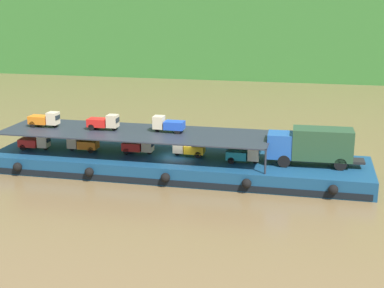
% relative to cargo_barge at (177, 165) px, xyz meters
% --- Properties ---
extents(ground_plane, '(400.00, 400.00, 0.00)m').
position_rel_cargo_barge_xyz_m(ground_plane, '(0.00, 0.03, -0.75)').
color(ground_plane, brown).
extents(cargo_barge, '(32.73, 8.06, 1.50)m').
position_rel_cargo_barge_xyz_m(cargo_barge, '(0.00, 0.00, 0.00)').
color(cargo_barge, navy).
rests_on(cargo_barge, ground).
extents(covered_lorry, '(7.91, 2.49, 3.10)m').
position_rel_cargo_barge_xyz_m(covered_lorry, '(11.38, 0.02, 2.44)').
color(covered_lorry, '#1E4C99').
rests_on(covered_lorry, cargo_barge).
extents(cargo_rack, '(23.53, 6.64, 2.00)m').
position_rel_cargo_barge_xyz_m(cargo_rack, '(-3.80, 0.03, 2.69)').
color(cargo_rack, '#232833').
rests_on(cargo_rack, cargo_barge).
extents(mini_truck_lower_stern, '(2.79, 1.29, 1.38)m').
position_rel_cargo_barge_xyz_m(mini_truck_lower_stern, '(-13.14, -0.55, 1.44)').
color(mini_truck_lower_stern, red).
rests_on(mini_truck_lower_stern, cargo_barge).
extents(mini_truck_lower_aft, '(2.78, 1.27, 1.38)m').
position_rel_cargo_barge_xyz_m(mini_truck_lower_aft, '(-8.74, -0.11, 1.44)').
color(mini_truck_lower_aft, orange).
rests_on(mini_truck_lower_aft, cargo_barge).
extents(mini_truck_lower_mid, '(2.75, 1.22, 1.38)m').
position_rel_cargo_barge_xyz_m(mini_truck_lower_mid, '(-3.56, 0.21, 1.44)').
color(mini_truck_lower_mid, red).
rests_on(mini_truck_lower_mid, cargo_barge).
extents(mini_truck_lower_fore, '(2.75, 1.22, 1.38)m').
position_rel_cargo_barge_xyz_m(mini_truck_lower_fore, '(0.87, 0.46, 1.44)').
color(mini_truck_lower_fore, gold).
rests_on(mini_truck_lower_fore, cargo_barge).
extents(mini_truck_lower_bow, '(2.75, 1.22, 1.38)m').
position_rel_cargo_barge_xyz_m(mini_truck_lower_bow, '(5.82, -0.52, 1.44)').
color(mini_truck_lower_bow, teal).
rests_on(mini_truck_lower_bow, cargo_barge).
extents(mini_truck_upper_stern, '(2.77, 1.24, 1.38)m').
position_rel_cargo_barge_xyz_m(mini_truck_upper_stern, '(-12.38, 0.11, 3.44)').
color(mini_truck_upper_stern, orange).
rests_on(mini_truck_upper_stern, cargo_rack).
extents(mini_truck_upper_mid, '(2.75, 1.21, 1.38)m').
position_rel_cargo_barge_xyz_m(mini_truck_upper_mid, '(-6.74, 0.21, 3.44)').
color(mini_truck_upper_mid, red).
rests_on(mini_truck_upper_mid, cargo_rack).
extents(mini_truck_upper_fore, '(2.75, 1.21, 1.38)m').
position_rel_cargo_barge_xyz_m(mini_truck_upper_fore, '(-0.96, 0.63, 3.44)').
color(mini_truck_upper_fore, '#1E47B7').
rests_on(mini_truck_upper_fore, cargo_rack).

